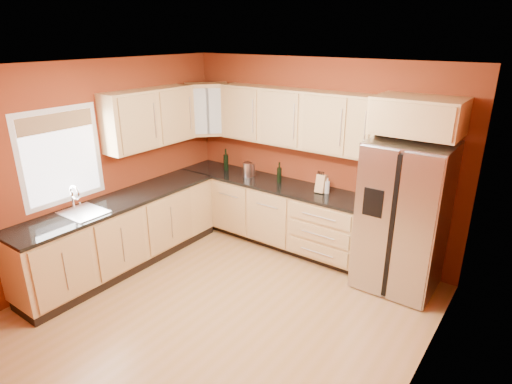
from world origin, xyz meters
TOP-DOWN VIEW (x-y plane):
  - floor at (0.00, 0.00)m, footprint 4.00×4.00m
  - ceiling at (0.00, 0.00)m, footprint 4.00×4.00m
  - wall_back at (0.00, 2.00)m, footprint 4.00×0.04m
  - wall_front at (0.00, -2.00)m, footprint 4.00×0.04m
  - wall_left at (-2.00, 0.00)m, footprint 0.04×4.00m
  - wall_right at (2.00, 0.00)m, footprint 0.04×4.00m
  - base_cabinets_back at (-0.55, 1.70)m, footprint 2.90×0.60m
  - base_cabinets_left at (-1.70, 0.00)m, footprint 0.60×2.80m
  - countertop_back at (-0.55, 1.69)m, footprint 2.90×0.62m
  - countertop_left at (-1.69, 0.00)m, footprint 0.62×2.80m
  - upper_cabinets_back at (-0.25, 1.83)m, footprint 2.30×0.33m
  - upper_cabinets_left at (-1.83, 0.72)m, footprint 0.33×1.35m
  - corner_upper_cabinet at (-1.67, 1.67)m, footprint 0.67×0.67m
  - over_fridge_cabinet at (1.35, 1.70)m, footprint 0.92×0.60m
  - refrigerator at (1.35, 1.62)m, footprint 0.90×0.75m
  - window at (-1.98, -0.50)m, footprint 0.03×0.90m
  - sink_faucet at (-1.69, -0.50)m, footprint 0.50×0.42m
  - canister_left at (-0.92, 1.66)m, footprint 0.16×0.16m
  - canister_right at (-0.91, 1.74)m, footprint 0.13×0.13m
  - wine_bottle_a at (-1.39, 1.74)m, footprint 0.08×0.08m
  - wine_bottle_b at (-0.43, 1.74)m, footprint 0.08×0.08m
  - knife_block at (0.23, 1.73)m, footprint 0.12×0.11m
  - soap_dispenser at (0.31, 1.75)m, footprint 0.09×0.09m

SIDE VIEW (x-z plane):
  - floor at x=0.00m, z-range 0.00..0.00m
  - base_cabinets_back at x=-0.55m, z-range 0.00..0.88m
  - base_cabinets_left at x=-1.70m, z-range 0.00..0.88m
  - refrigerator at x=1.35m, z-range 0.00..1.78m
  - countertop_back at x=-0.55m, z-range 0.88..0.92m
  - countertop_left at x=-1.69m, z-range 0.88..0.92m
  - canister_right at x=-0.91m, z-range 0.92..1.10m
  - soap_dispenser at x=0.31m, z-range 0.92..1.12m
  - canister_left at x=-0.92m, z-range 0.92..1.14m
  - knife_block at x=0.23m, z-range 0.92..1.16m
  - wine_bottle_b at x=-0.43m, z-range 0.92..1.21m
  - sink_faucet at x=-1.69m, z-range 0.92..1.22m
  - wine_bottle_a at x=-1.39m, z-range 0.92..1.25m
  - wall_back at x=0.00m, z-range 0.00..2.60m
  - wall_front at x=0.00m, z-range 0.00..2.60m
  - wall_left at x=-2.00m, z-range 0.00..2.60m
  - wall_right at x=2.00m, z-range 0.00..2.60m
  - window at x=-1.98m, z-range 1.05..2.05m
  - upper_cabinets_back at x=-0.25m, z-range 1.45..2.20m
  - upper_cabinets_left at x=-1.83m, z-range 1.45..2.20m
  - corner_upper_cabinet at x=-1.67m, z-range 1.45..2.20m
  - over_fridge_cabinet at x=1.35m, z-range 1.85..2.25m
  - ceiling at x=0.00m, z-range 2.60..2.60m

